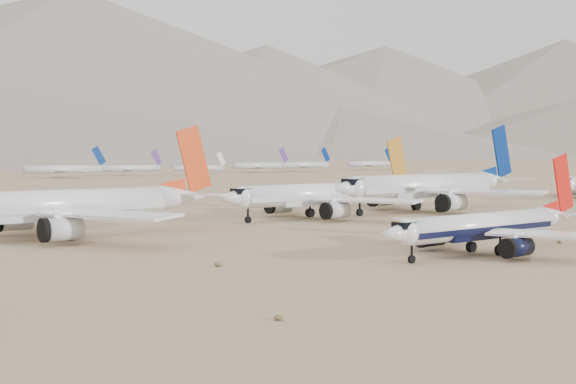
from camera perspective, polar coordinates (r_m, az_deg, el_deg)
name	(u,v)px	position (r m, az deg, el deg)	size (l,w,h in m)	color
ground	(467,258)	(110.06, 12.65, -4.59)	(7000.00, 7000.00, 0.00)	#9C805B
main_airliner	(488,226)	(114.97, 14.05, -2.36)	(39.57, 38.65, 13.96)	white
row2_navy_widebody	(430,186)	(191.97, 10.09, 0.40)	(58.80, 57.49, 20.92)	white
row2_gold_tail	(322,195)	(169.90, 2.43, -0.20)	(49.43, 48.34, 17.60)	white
row2_orange_tail	(65,206)	(135.53, -15.60, -0.95)	(53.08, 51.93, 18.93)	white
foothills	(126,117)	(1319.39, -11.47, 5.23)	(4637.50, 1395.00, 155.00)	slate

